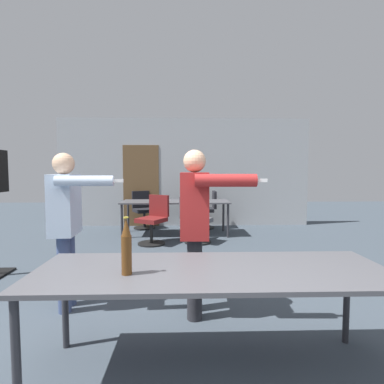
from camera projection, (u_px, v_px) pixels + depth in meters
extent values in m
cube|color=#B2B5B7|center=(184.00, 172.00, 7.65)|extent=(6.36, 0.10, 2.73)
cube|color=brown|center=(141.00, 186.00, 7.58)|extent=(0.90, 0.02, 2.05)
cube|color=#4C4C51|center=(212.00, 271.00, 2.02)|extent=(2.38, 0.81, 0.03)
cylinder|color=#2D2D33|center=(16.00, 358.00, 1.67)|extent=(0.05, 0.05, 0.71)
cylinder|color=#2D2D33|center=(65.00, 303.00, 2.36)|extent=(0.05, 0.05, 0.71)
cylinder|color=#2D2D33|center=(347.00, 300.00, 2.43)|extent=(0.05, 0.05, 0.71)
cube|color=#4C4C51|center=(176.00, 202.00, 6.57)|extent=(2.34, 0.83, 0.03)
cylinder|color=#2D2D33|center=(122.00, 221.00, 6.21)|extent=(0.05, 0.05, 0.71)
cylinder|color=#2D2D33|center=(228.00, 221.00, 6.28)|extent=(0.05, 0.05, 0.71)
cylinder|color=#2D2D33|center=(128.00, 216.00, 6.92)|extent=(0.05, 0.05, 0.71)
cylinder|color=#2D2D33|center=(223.00, 216.00, 6.99)|extent=(0.05, 0.05, 0.71)
cylinder|color=#28282D|center=(195.00, 272.00, 3.00)|extent=(0.14, 0.14, 0.78)
cylinder|color=#28282D|center=(195.00, 279.00, 2.81)|extent=(0.14, 0.14, 0.78)
cube|color=maroon|center=(195.00, 204.00, 2.86)|extent=(0.27, 0.47, 0.61)
sphere|color=#DBAD89|center=(195.00, 161.00, 2.83)|extent=(0.21, 0.21, 0.21)
cylinder|color=maroon|center=(194.00, 204.00, 3.14)|extent=(0.11, 0.11, 0.53)
cylinder|color=maroon|center=(226.00, 180.00, 2.55)|extent=(0.53, 0.13, 0.11)
cube|color=white|center=(260.00, 180.00, 2.55)|extent=(0.12, 0.04, 0.03)
cylinder|color=#3D4C75|center=(69.00, 269.00, 3.11)|extent=(0.12, 0.12, 0.76)
cylinder|color=#3D4C75|center=(64.00, 274.00, 2.95)|extent=(0.12, 0.12, 0.76)
cube|color=silver|center=(65.00, 205.00, 2.98)|extent=(0.25, 0.41, 0.60)
sphere|color=#DBAD89|center=(64.00, 164.00, 2.95)|extent=(0.21, 0.21, 0.21)
cylinder|color=silver|center=(72.00, 204.00, 3.23)|extent=(0.10, 0.10, 0.52)
cylinder|color=silver|center=(85.00, 181.00, 2.74)|extent=(0.53, 0.13, 0.10)
cube|color=white|center=(117.00, 181.00, 2.77)|extent=(0.12, 0.04, 0.03)
cylinder|color=black|center=(145.00, 228.00, 7.31)|extent=(0.52, 0.52, 0.03)
cylinder|color=black|center=(144.00, 220.00, 7.29)|extent=(0.06, 0.06, 0.37)
cube|color=black|center=(144.00, 210.00, 7.28)|extent=(0.62, 0.62, 0.08)
cube|color=black|center=(141.00, 199.00, 7.48)|extent=(0.42, 0.25, 0.42)
cylinder|color=black|center=(198.00, 242.00, 5.85)|extent=(0.52, 0.52, 0.03)
cylinder|color=black|center=(198.00, 232.00, 5.83)|extent=(0.06, 0.06, 0.37)
cube|color=#4C4C51|center=(198.00, 220.00, 5.82)|extent=(0.63, 0.63, 0.08)
cube|color=#4C4C51|center=(186.00, 207.00, 5.92)|extent=(0.28, 0.41, 0.42)
cylinder|color=black|center=(152.00, 243.00, 5.72)|extent=(0.52, 0.52, 0.03)
cylinder|color=black|center=(151.00, 232.00, 5.71)|extent=(0.06, 0.06, 0.40)
cube|color=maroon|center=(151.00, 220.00, 5.69)|extent=(0.63, 0.63, 0.08)
cube|color=maroon|center=(159.00, 206.00, 5.90)|extent=(0.41, 0.27, 0.42)
cylinder|color=black|center=(204.00, 227.00, 7.34)|extent=(0.52, 0.52, 0.03)
cylinder|color=black|center=(204.00, 219.00, 7.33)|extent=(0.06, 0.06, 0.38)
cube|color=black|center=(204.00, 210.00, 7.31)|extent=(0.47, 0.47, 0.08)
cube|color=black|center=(214.00, 200.00, 7.31)|extent=(0.07, 0.44, 0.42)
cylinder|color=#563314|center=(127.00, 255.00, 1.90)|extent=(0.07, 0.07, 0.25)
cone|color=#563314|center=(126.00, 227.00, 1.89)|extent=(0.06, 0.06, 0.11)
cylinder|color=gold|center=(126.00, 218.00, 1.88)|extent=(0.03, 0.03, 0.01)
cylinder|color=#2866A3|center=(155.00, 199.00, 6.52)|extent=(0.09, 0.09, 0.10)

